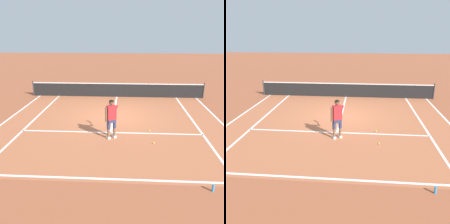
% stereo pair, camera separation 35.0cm
% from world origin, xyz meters
% --- Properties ---
extents(ground_plane, '(80.00, 80.00, 0.00)m').
position_xyz_m(ground_plane, '(0.00, 0.00, 0.00)').
color(ground_plane, '#9E5133').
extents(court_inner_surface, '(10.98, 10.48, 0.00)m').
position_xyz_m(court_inner_surface, '(0.00, -0.90, 0.00)').
color(court_inner_surface, '#B2603D').
rests_on(court_inner_surface, ground).
extents(line_baseline, '(10.98, 0.10, 0.01)m').
position_xyz_m(line_baseline, '(0.00, -5.95, 0.00)').
color(line_baseline, white).
rests_on(line_baseline, ground).
extents(line_service, '(8.23, 0.10, 0.01)m').
position_xyz_m(line_service, '(0.00, -2.26, 0.00)').
color(line_service, white).
rests_on(line_service, ground).
extents(line_centre_service, '(0.10, 6.40, 0.01)m').
position_xyz_m(line_centre_service, '(0.00, 0.94, 0.00)').
color(line_centre_service, white).
rests_on(line_centre_service, ground).
extents(line_singles_left, '(0.10, 10.08, 0.01)m').
position_xyz_m(line_singles_left, '(-4.12, -0.90, 0.00)').
color(line_singles_left, white).
rests_on(line_singles_left, ground).
extents(line_singles_right, '(0.10, 10.08, 0.01)m').
position_xyz_m(line_singles_right, '(4.12, -0.90, 0.00)').
color(line_singles_right, white).
rests_on(line_singles_right, ground).
extents(line_doubles_left, '(0.10, 10.08, 0.01)m').
position_xyz_m(line_doubles_left, '(-5.49, -0.90, 0.00)').
color(line_doubles_left, white).
rests_on(line_doubles_left, ground).
extents(tennis_net, '(11.96, 0.08, 1.07)m').
position_xyz_m(tennis_net, '(0.00, 4.14, 0.50)').
color(tennis_net, '#333338').
rests_on(tennis_net, ground).
extents(tennis_player, '(0.55, 1.23, 1.71)m').
position_xyz_m(tennis_player, '(0.05, -2.82, 0.99)').
color(tennis_player, white).
rests_on(tennis_player, ground).
extents(tennis_ball_near_feet, '(0.07, 0.07, 0.07)m').
position_xyz_m(tennis_ball_near_feet, '(1.76, -2.00, 0.03)').
color(tennis_ball_near_feet, '#CCE02D').
rests_on(tennis_ball_near_feet, ground).
extents(tennis_ball_by_baseline, '(0.07, 0.07, 0.07)m').
position_xyz_m(tennis_ball_by_baseline, '(1.83, -3.32, 0.03)').
color(tennis_ball_by_baseline, '#CCE02D').
rests_on(tennis_ball_by_baseline, ground).
extents(water_bottle, '(0.07, 0.07, 0.23)m').
position_xyz_m(water_bottle, '(3.21, -6.38, 0.12)').
color(water_bottle, '#3393D6').
rests_on(water_bottle, ground).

